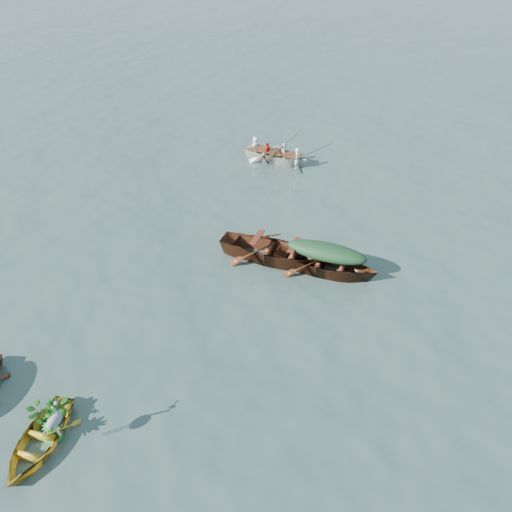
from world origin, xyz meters
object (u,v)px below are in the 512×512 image
(green_tarp_boat, at_px, (325,272))
(heron, at_px, (56,425))
(rowed_boat, at_px, (276,162))
(yellow_dinghy, at_px, (40,445))
(open_wooden_boat, at_px, (275,261))

(green_tarp_boat, relative_size, heron, 4.96)
(rowed_boat, bearing_deg, yellow_dinghy, -173.72)
(yellow_dinghy, relative_size, open_wooden_boat, 0.54)
(green_tarp_boat, height_order, heron, heron)
(yellow_dinghy, height_order, green_tarp_boat, green_tarp_boat)
(yellow_dinghy, xyz_separation_m, green_tarp_boat, (3.18, 8.61, 0.00))
(open_wooden_boat, bearing_deg, heron, 166.67)
(green_tarp_boat, xyz_separation_m, heron, (-2.66, -8.42, 0.82))
(rowed_boat, relative_size, heron, 4.57)
(green_tarp_boat, distance_m, rowed_boat, 8.24)
(yellow_dinghy, xyz_separation_m, heron, (0.52, 0.19, 0.82))
(green_tarp_boat, xyz_separation_m, rowed_boat, (-4.92, 6.61, 0.00))
(yellow_dinghy, distance_m, open_wooden_boat, 8.57)
(green_tarp_boat, height_order, open_wooden_boat, open_wooden_boat)
(yellow_dinghy, height_order, open_wooden_boat, open_wooden_boat)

